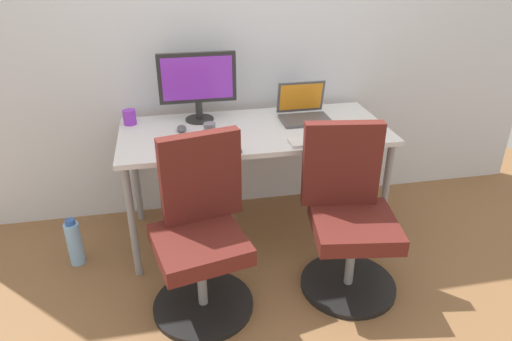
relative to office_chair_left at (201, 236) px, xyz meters
name	(u,v)px	position (x,y,z in m)	size (l,w,h in m)	color
ground_plane	(255,230)	(0.40, 0.60, -0.42)	(5.28, 5.28, 0.00)	brown
back_wall	(241,23)	(0.40, 1.04, 0.88)	(4.40, 0.04, 2.60)	silver
desk	(254,139)	(0.40, 0.60, 0.26)	(1.63, 0.72, 0.75)	silver
office_chair_left	(201,236)	(0.00, 0.00, 0.00)	(0.54, 0.54, 0.94)	black
office_chair_right	(348,219)	(0.81, 0.00, 0.00)	(0.54, 0.54, 0.94)	black
water_bottle_on_floor	(75,243)	(-0.73, 0.48, -0.28)	(0.09, 0.09, 0.31)	#8CBFF2
desktop_monitor	(197,82)	(0.09, 0.82, 0.57)	(0.48, 0.18, 0.43)	#262626
open_laptop	(304,110)	(0.75, 0.72, 0.38)	(0.31, 0.26, 0.23)	#4C4C51
keyboard_by_monitor	(210,150)	(0.10, 0.32, 0.33)	(0.34, 0.12, 0.02)	#515156
keyboard_by_laptop	(319,141)	(0.72, 0.32, 0.33)	(0.34, 0.12, 0.02)	silver
mouse_by_monitor	(182,128)	(-0.04, 0.66, 0.34)	(0.06, 0.10, 0.03)	#515156
mouse_by_laptop	(362,137)	(0.98, 0.31, 0.34)	(0.06, 0.10, 0.03)	#515156
coffee_mug	(130,117)	(-0.35, 0.83, 0.37)	(0.08, 0.08, 0.09)	purple
pen_cup	(210,132)	(0.12, 0.48, 0.38)	(0.07, 0.07, 0.10)	slate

